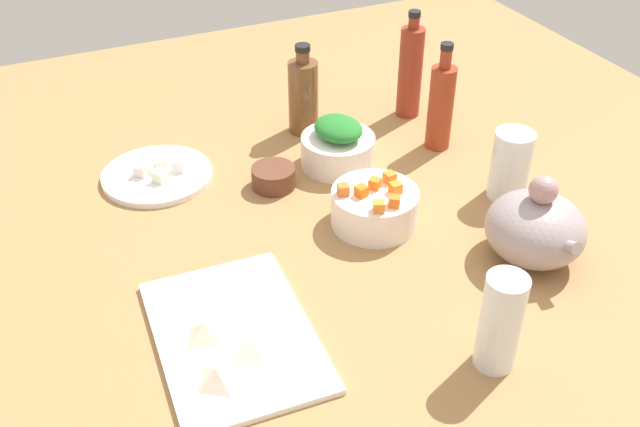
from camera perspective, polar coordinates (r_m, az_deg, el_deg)
name	(u,v)px	position (r cm, az deg, el deg)	size (l,w,h in cm)	color
tabletop	(320,245)	(124.60, 0.00, -2.43)	(190.00, 190.00, 3.00)	#A07445
cutting_board	(234,335)	(106.39, -6.66, -9.35)	(30.75, 21.42, 1.00)	white
plate_tofu	(157,175)	(141.86, -12.50, 2.90)	(20.64, 20.64, 1.20)	white
bowl_greens	(338,151)	(141.37, 1.39, 4.86)	(14.12, 14.12, 6.10)	white
bowl_carrots	(376,209)	(125.17, 4.35, 0.34)	(14.88, 14.88, 6.44)	white
bowl_small_side	(273,177)	(135.78, -3.62, 2.84)	(8.13, 8.13, 3.90)	brown
teapot	(536,228)	(121.12, 16.37, -1.05)	(17.59, 15.80, 15.21)	gray
bottle_0	(410,71)	(157.80, 7.01, 10.93)	(5.02, 5.02, 22.95)	maroon
bottle_1	(441,105)	(146.66, 9.35, 8.28)	(4.94, 4.94, 21.83)	maroon
bottle_2	(303,95)	(150.89, -1.31, 9.14)	(6.12, 6.12, 18.88)	brown
drinking_glass_0	(500,322)	(100.39, 13.81, -8.19)	(5.66, 5.66, 14.90)	white
drinking_glass_1	(510,165)	(134.91, 14.54, 3.67)	(7.06, 7.06, 12.85)	white
carrot_cube_0	(379,207)	(118.63, 4.58, 0.54)	(1.80, 1.80, 1.80)	orange
carrot_cube_1	(375,184)	(124.17, 4.27, 2.33)	(1.80, 1.80, 1.80)	orange
carrot_cube_2	(390,177)	(125.98, 5.42, 2.79)	(1.80, 1.80, 1.80)	orange
carrot_cube_3	(396,188)	(123.39, 5.88, 1.99)	(1.80, 1.80, 1.80)	orange
carrot_cube_4	(363,193)	(121.79, 3.32, 1.63)	(1.80, 1.80, 1.80)	orange
carrot_cube_5	(394,201)	(120.11, 5.79, 0.95)	(1.80, 1.80, 1.80)	orange
carrot_cube_6	(343,190)	(122.33, 1.81, 1.85)	(1.80, 1.80, 1.80)	orange
chopped_greens_mound	(338,128)	(138.91, 1.42, 6.61)	(10.23, 8.60, 3.76)	#25742B
tofu_cube_0	(141,170)	(140.79, -13.70, 3.27)	(2.20, 2.20, 2.20)	white
tofu_cube_1	(160,165)	(141.60, -12.30, 3.68)	(2.20, 2.20, 2.20)	white
tofu_cube_2	(160,176)	(138.31, -12.32, 2.85)	(2.20, 2.20, 2.20)	#E3F3D1
tofu_cube_3	(179,165)	(140.77, -10.87, 3.67)	(2.20, 2.20, 2.20)	white
dumpling_0	(217,376)	(99.07, -8.02, -12.33)	(4.80, 4.44, 2.52)	beige
dumpling_1	(204,330)	(105.12, -8.98, -8.91)	(4.35, 4.32, 2.60)	beige
dumpling_2	(252,347)	(102.20, -5.30, -10.23)	(5.74, 5.01, 2.40)	beige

